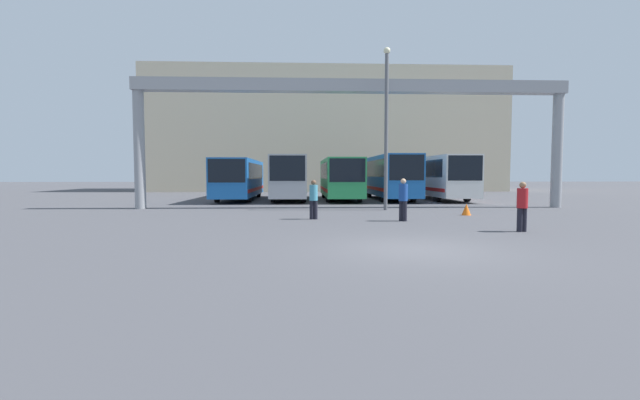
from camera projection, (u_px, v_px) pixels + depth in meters
name	position (u px, v px, depth m)	size (l,w,h in m)	color
ground_plane	(416.00, 249.00, 11.09)	(200.00, 200.00, 0.00)	#47474C
building_backdrop	(325.00, 133.00, 52.80)	(41.12, 12.00, 14.01)	beige
overhead_gantry	(353.00, 103.00, 24.33)	(24.68, 0.80, 7.30)	gray
bus_slot_0	(240.00, 177.00, 32.80)	(2.59, 11.62, 3.02)	#1959A5
bus_slot_1	(290.00, 175.00, 32.43)	(2.50, 10.55, 3.24)	#999EA5
bus_slot_2	(340.00, 177.00, 32.48)	(2.55, 10.30, 3.07)	#268C4C
bus_slot_3	(390.00, 175.00, 32.87)	(2.50, 10.75, 3.32)	#1959A5
bus_slot_4	(439.00, 175.00, 33.06)	(2.51, 10.80, 3.27)	silver
pedestrian_far_center	(522.00, 205.00, 14.46)	(0.35, 0.35, 1.70)	black
pedestrian_mid_left	(314.00, 198.00, 18.49)	(0.35, 0.35, 1.71)	black
pedestrian_near_right	(403.00, 199.00, 17.76)	(0.37, 0.37, 1.77)	black
traffic_cone	(466.00, 209.00, 20.35)	(0.43, 0.43, 0.55)	orange
lamp_post	(386.00, 123.00, 23.05)	(0.36, 0.36, 8.73)	#595B60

